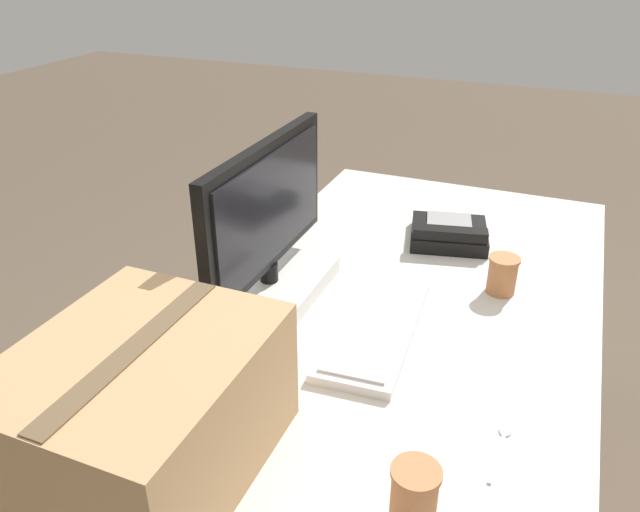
{
  "coord_description": "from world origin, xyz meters",
  "views": [
    {
      "loc": [
        -1.18,
        -0.31,
        1.53
      ],
      "look_at": [
        -0.04,
        0.16,
        0.89
      ],
      "focal_mm": 35.0,
      "sensor_mm": 36.0,
      "label": 1
    }
  ],
  "objects_px": {
    "keyboard": "(375,326)",
    "paper_cup_right": "(502,275)",
    "cardboard_box": "(144,409)",
    "desk_phone": "(449,233)",
    "monitor": "(268,241)",
    "paper_cup_left": "(414,496)",
    "spoon": "(501,444)"
  },
  "relations": [
    {
      "from": "keyboard",
      "to": "paper_cup_right",
      "type": "bearing_deg",
      "value": -43.67
    },
    {
      "from": "paper_cup_right",
      "to": "cardboard_box",
      "type": "height_order",
      "value": "cardboard_box"
    },
    {
      "from": "keyboard",
      "to": "desk_phone",
      "type": "distance_m",
      "value": 0.51
    },
    {
      "from": "monitor",
      "to": "desk_phone",
      "type": "bearing_deg",
      "value": -36.26
    },
    {
      "from": "monitor",
      "to": "paper_cup_right",
      "type": "xyz_separation_m",
      "value": [
        0.23,
        -0.52,
        -0.1
      ]
    },
    {
      "from": "desk_phone",
      "to": "paper_cup_right",
      "type": "distance_m",
      "value": 0.29
    },
    {
      "from": "paper_cup_left",
      "to": "spoon",
      "type": "xyz_separation_m",
      "value": [
        0.21,
        -0.1,
        -0.05
      ]
    },
    {
      "from": "desk_phone",
      "to": "paper_cup_left",
      "type": "xyz_separation_m",
      "value": [
        -0.97,
        -0.15,
        0.03
      ]
    },
    {
      "from": "paper_cup_left",
      "to": "keyboard",
      "type": "bearing_deg",
      "value": 24.35
    },
    {
      "from": "desk_phone",
      "to": "spoon",
      "type": "xyz_separation_m",
      "value": [
        -0.75,
        -0.26,
        -0.02
      ]
    },
    {
      "from": "keyboard",
      "to": "paper_cup_left",
      "type": "bearing_deg",
      "value": -159.61
    },
    {
      "from": "desk_phone",
      "to": "spoon",
      "type": "bearing_deg",
      "value": -174.07
    },
    {
      "from": "keyboard",
      "to": "spoon",
      "type": "xyz_separation_m",
      "value": [
        -0.24,
        -0.31,
        -0.01
      ]
    },
    {
      "from": "monitor",
      "to": "desk_phone",
      "type": "height_order",
      "value": "monitor"
    },
    {
      "from": "monitor",
      "to": "desk_phone",
      "type": "xyz_separation_m",
      "value": [
        0.46,
        -0.34,
        -0.12
      ]
    },
    {
      "from": "paper_cup_left",
      "to": "cardboard_box",
      "type": "distance_m",
      "value": 0.44
    },
    {
      "from": "paper_cup_right",
      "to": "spoon",
      "type": "bearing_deg",
      "value": -171.64
    },
    {
      "from": "paper_cup_left",
      "to": "cardboard_box",
      "type": "relative_size",
      "value": 0.25
    },
    {
      "from": "monitor",
      "to": "paper_cup_right",
      "type": "bearing_deg",
      "value": -65.78
    },
    {
      "from": "keyboard",
      "to": "desk_phone",
      "type": "height_order",
      "value": "desk_phone"
    },
    {
      "from": "paper_cup_right",
      "to": "spoon",
      "type": "xyz_separation_m",
      "value": [
        -0.52,
        -0.08,
        -0.05
      ]
    },
    {
      "from": "keyboard",
      "to": "paper_cup_right",
      "type": "distance_m",
      "value": 0.37
    },
    {
      "from": "monitor",
      "to": "paper_cup_left",
      "type": "distance_m",
      "value": 0.71
    },
    {
      "from": "monitor",
      "to": "paper_cup_left",
      "type": "relative_size",
      "value": 5.19
    },
    {
      "from": "keyboard",
      "to": "spoon",
      "type": "relative_size",
      "value": 2.99
    },
    {
      "from": "keyboard",
      "to": "cardboard_box",
      "type": "height_order",
      "value": "cardboard_box"
    },
    {
      "from": "paper_cup_left",
      "to": "cardboard_box",
      "type": "height_order",
      "value": "cardboard_box"
    },
    {
      "from": "keyboard",
      "to": "spoon",
      "type": "bearing_deg",
      "value": -132.15
    },
    {
      "from": "monitor",
      "to": "spoon",
      "type": "height_order",
      "value": "monitor"
    },
    {
      "from": "desk_phone",
      "to": "cardboard_box",
      "type": "height_order",
      "value": "cardboard_box"
    },
    {
      "from": "spoon",
      "to": "keyboard",
      "type": "bearing_deg",
      "value": 55.19
    },
    {
      "from": "keyboard",
      "to": "cardboard_box",
      "type": "relative_size",
      "value": 1.07
    }
  ]
}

